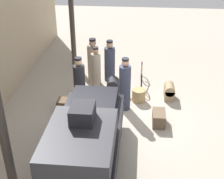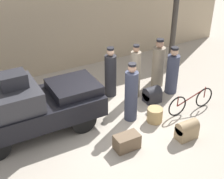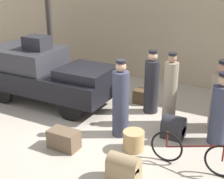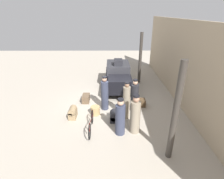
{
  "view_description": "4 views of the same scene",
  "coord_description": "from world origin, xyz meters",
  "views": [
    {
      "loc": [
        -8.5,
        -0.6,
        5.69
      ],
      "look_at": [
        0.2,
        0.2,
        0.95
      ],
      "focal_mm": 50.0,
      "sensor_mm": 36.0,
      "label": 1
    },
    {
      "loc": [
        -3.7,
        -6.82,
        5.52
      ],
      "look_at": [
        0.2,
        0.2,
        0.95
      ],
      "focal_mm": 50.0,
      "sensor_mm": 36.0,
      "label": 2
    },
    {
      "loc": [
        3.59,
        -6.14,
        3.71
      ],
      "look_at": [
        0.2,
        0.2,
        0.95
      ],
      "focal_mm": 50.0,
      "sensor_mm": 36.0,
      "label": 3
    },
    {
      "loc": [
        8.92,
        0.13,
        4.84
      ],
      "look_at": [
        0.2,
        0.2,
        0.95
      ],
      "focal_mm": 28.0,
      "sensor_mm": 36.0,
      "label": 4
    }
  ],
  "objects": [
    {
      "name": "trunk_umber_medium",
      "position": [
        0.33,
        1.85,
        0.2
      ],
      "size": [
        0.45,
        0.4,
        0.4
      ],
      "color": "#4C3823",
      "rests_on": "ground"
    },
    {
      "name": "porter_standing_middle",
      "position": [
        2.62,
        1.17,
        0.81
      ],
      "size": [
        0.43,
        0.43,
        1.78
      ],
      "color": "gray",
      "rests_on": "ground"
    },
    {
      "name": "trunk_barrel_dark",
      "position": [
        1.79,
        0.31,
        0.25
      ],
      "size": [
        0.52,
        0.44,
        0.54
      ],
      "color": "#232328",
      "rests_on": "ground"
    },
    {
      "name": "ground_plane",
      "position": [
        0.0,
        0.0,
        0.0
      ],
      "size": [
        30.0,
        30.0,
        0.0
      ],
      "primitive_type": "plane",
      "color": "#A89E8E"
    },
    {
      "name": "porter_lifting_near_truck",
      "position": [
        2.74,
        0.53,
        0.76
      ],
      "size": [
        0.42,
        0.42,
        1.68
      ],
      "color": "#33384C",
      "rests_on": "ground"
    },
    {
      "name": "bicycle",
      "position": [
        2.52,
        -0.75,
        0.35
      ],
      "size": [
        1.77,
        0.04,
        0.72
      ],
      "color": "black",
      "rests_on": "ground"
    },
    {
      "name": "trunk_on_truck_roof",
      "position": [
        -2.49,
        0.64,
        1.76
      ],
      "size": [
        0.68,
        0.55,
        0.39
      ],
      "color": "#232328",
      "rests_on": "truck"
    },
    {
      "name": "canopy_pillar_left",
      "position": [
        -3.29,
        2.24,
        1.8
      ],
      "size": [
        0.21,
        0.21,
        3.6
      ],
      "color": "#38332D",
      "rests_on": "ground"
    },
    {
      "name": "wicker_basket",
      "position": [
        1.2,
        -0.66,
        0.22
      ],
      "size": [
        0.47,
        0.47,
        0.44
      ],
      "color": "tan",
      "rests_on": "ground"
    },
    {
      "name": "canopy_pillar_right",
      "position": [
        4.08,
        2.24,
        1.8
      ],
      "size": [
        0.21,
        0.21,
        3.6
      ],
      "color": "#38332D",
      "rests_on": "ground"
    },
    {
      "name": "porter_with_bicycle",
      "position": [
        0.79,
        1.37,
        0.8
      ],
      "size": [
        0.4,
        0.4,
        1.75
      ],
      "color": "#232328",
      "rests_on": "ground"
    },
    {
      "name": "porter_carrying_trunk",
      "position": [
        1.47,
        0.89,
        0.87
      ],
      "size": [
        0.34,
        0.34,
        1.88
      ],
      "color": "gray",
      "rests_on": "ground"
    },
    {
      "name": "suitcase_small_leather",
      "position": [
        1.49,
        -1.76,
        0.29
      ],
      "size": [
        0.6,
        0.36,
        0.57
      ],
      "color": "#937A56",
      "rests_on": "ground"
    },
    {
      "name": "truck",
      "position": [
        -2.27,
        0.64,
        0.88
      ],
      "size": [
        3.89,
        1.69,
        1.56
      ],
      "color": "black",
      "rests_on": "ground"
    },
    {
      "name": "conductor_in_dark_uniform",
      "position": [
        0.63,
        -0.19,
        0.85
      ],
      "size": [
        0.39,
        0.39,
        1.86
      ],
      "color": "#33384C",
      "rests_on": "ground"
    },
    {
      "name": "trunk_wicker_pale",
      "position": [
        -0.19,
        -1.32,
        0.21
      ],
      "size": [
        0.67,
        0.4,
        0.43
      ],
      "color": "brown",
      "rests_on": "ground"
    }
  ]
}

